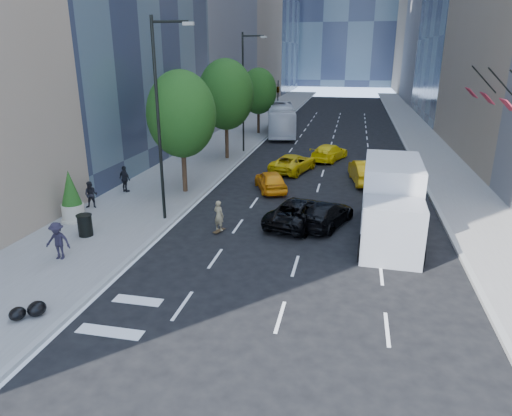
% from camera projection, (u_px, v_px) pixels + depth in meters
% --- Properties ---
extents(ground, '(160.00, 160.00, 0.00)m').
position_uv_depth(ground, '(272.00, 264.00, 19.32)').
color(ground, black).
rests_on(ground, ground).
extents(sidewalk_left, '(6.00, 120.00, 0.15)m').
position_uv_depth(sidewalk_left, '(238.00, 136.00, 48.86)').
color(sidewalk_left, slate).
rests_on(sidewalk_left, ground).
extents(sidewalk_right, '(4.00, 120.00, 0.15)m').
position_uv_depth(sidewalk_right, '(424.00, 143.00, 45.12)').
color(sidewalk_right, slate).
rests_on(sidewalk_right, ground).
extents(lamp_near, '(2.13, 0.22, 10.00)m').
position_uv_depth(lamp_near, '(161.00, 110.00, 22.41)').
color(lamp_near, black).
rests_on(lamp_near, sidewalk_left).
extents(lamp_far, '(2.13, 0.22, 10.00)m').
position_uv_depth(lamp_far, '(245.00, 86.00, 39.08)').
color(lamp_far, black).
rests_on(lamp_far, sidewalk_left).
extents(tree_near, '(4.20, 4.20, 7.46)m').
position_uv_depth(tree_near, '(181.00, 114.00, 27.48)').
color(tree_near, black).
rests_on(tree_near, sidewalk_left).
extents(tree_mid, '(4.50, 4.50, 7.99)m').
position_uv_depth(tree_mid, '(226.00, 95.00, 36.63)').
color(tree_mid, black).
rests_on(tree_mid, sidewalk_left).
extents(tree_far, '(3.90, 3.90, 6.92)m').
position_uv_depth(tree_far, '(259.00, 91.00, 48.90)').
color(tree_far, black).
rests_on(tree_far, sidewalk_left).
extents(traffic_signal, '(2.48, 0.53, 5.20)m').
position_uv_depth(traffic_signal, '(278.00, 90.00, 56.28)').
color(traffic_signal, black).
rests_on(traffic_signal, sidewalk_left).
extents(facade_flags, '(1.85, 13.30, 2.05)m').
position_uv_depth(facade_flags, '(500.00, 98.00, 24.51)').
color(facade_flags, black).
rests_on(facade_flags, ground).
extents(skateboarder, '(0.66, 0.55, 1.55)m').
position_uv_depth(skateboarder, '(219.00, 218.00, 22.48)').
color(skateboarder, '#7C6E4D').
rests_on(skateboarder, ground).
extents(black_sedan_lincoln, '(3.40, 5.27, 1.35)m').
position_uv_depth(black_sedan_lincoln, '(298.00, 212.00, 23.64)').
color(black_sedan_lincoln, black).
rests_on(black_sedan_lincoln, ground).
extents(black_sedan_mercedes, '(3.09, 4.67, 1.26)m').
position_uv_depth(black_sedan_mercedes, '(326.00, 214.00, 23.43)').
color(black_sedan_mercedes, black).
rests_on(black_sedan_mercedes, ground).
extents(taxi_a, '(2.94, 4.22, 1.33)m').
position_uv_depth(taxi_a, '(271.00, 181.00, 29.44)').
color(taxi_a, orange).
rests_on(taxi_a, ground).
extents(taxi_b, '(2.44, 5.03, 1.59)m').
position_uv_depth(taxi_b, '(365.00, 171.00, 31.25)').
color(taxi_b, '#CE960A').
rests_on(taxi_b, ground).
extents(taxi_c, '(3.50, 5.25, 1.34)m').
position_uv_depth(taxi_c, '(293.00, 163.00, 34.18)').
color(taxi_c, gold).
rests_on(taxi_c, ground).
extents(taxi_d, '(3.27, 5.00, 1.35)m').
position_uv_depth(taxi_d, '(329.00, 152.00, 37.86)').
color(taxi_d, yellow).
rests_on(taxi_d, ground).
extents(city_bus, '(4.73, 11.90, 3.23)m').
position_uv_depth(city_bus, '(281.00, 119.00, 49.99)').
color(city_bus, white).
rests_on(city_bus, ground).
extents(box_truck, '(2.97, 7.48, 3.53)m').
position_uv_depth(box_truck, '(391.00, 200.00, 21.78)').
color(box_truck, silver).
rests_on(box_truck, ground).
extents(pedestrian_a, '(0.85, 0.73, 1.53)m').
position_uv_depth(pedestrian_a, '(91.00, 195.00, 25.65)').
color(pedestrian_a, black).
rests_on(pedestrian_a, sidewalk_left).
extents(pedestrian_b, '(1.06, 0.79, 1.68)m').
position_uv_depth(pedestrian_b, '(125.00, 179.00, 28.59)').
color(pedestrian_b, black).
rests_on(pedestrian_b, sidewalk_left).
extents(pedestrian_c, '(1.10, 0.69, 1.64)m').
position_uv_depth(pedestrian_c, '(58.00, 241.00, 19.20)').
color(pedestrian_c, black).
rests_on(pedestrian_c, sidewalk_left).
extents(trash_can, '(0.67, 0.67, 1.01)m').
position_uv_depth(trash_can, '(85.00, 226.00, 21.77)').
color(trash_can, black).
rests_on(trash_can, sidewalk_left).
extents(planter_shrub, '(1.12, 1.12, 2.70)m').
position_uv_depth(planter_shrub, '(71.00, 197.00, 23.49)').
color(planter_shrub, '#B7AF98').
rests_on(planter_shrub, sidewalk_left).
extents(garbage_bags, '(1.01, 0.97, 0.50)m').
position_uv_depth(garbage_bags, '(29.00, 311.00, 15.07)').
color(garbage_bags, black).
rests_on(garbage_bags, sidewalk_left).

